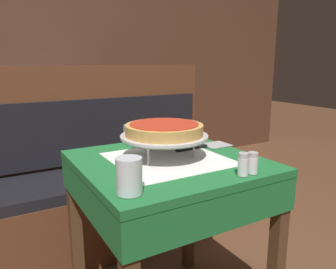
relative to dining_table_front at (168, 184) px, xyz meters
name	(u,v)px	position (x,y,z in m)	size (l,w,h in m)	color
dining_table_front	(168,184)	(0.00, 0.00, 0.00)	(0.69, 0.69, 0.77)	#1E6B33
dining_table_rear	(51,120)	(-0.13, 1.73, 0.01)	(0.83, 0.83, 0.78)	#194799
booth_bench	(98,194)	(-0.04, 0.81, -0.33)	(1.68, 0.51, 1.13)	brown
back_wall_panel	(50,56)	(0.00, 2.23, 0.54)	(6.00, 0.04, 2.40)	#4C2D1E
pizza_pan_stand	(164,137)	(-0.01, 0.02, 0.19)	(0.35, 0.35, 0.09)	#ADADB2
deep_dish_pizza	(164,129)	(-0.01, 0.02, 0.23)	(0.31, 0.31, 0.05)	tan
pizza_server	(205,146)	(0.24, 0.07, 0.11)	(0.28, 0.10, 0.01)	#BCBCC1
water_glass_near	(129,176)	(-0.28, -0.25, 0.16)	(0.08, 0.08, 0.11)	silver
salt_shaker	(243,164)	(0.12, -0.30, 0.15)	(0.04, 0.04, 0.08)	silver
pepper_shaker	(253,163)	(0.16, -0.30, 0.15)	(0.04, 0.04, 0.08)	silver
napkin_holder	(135,134)	(-0.01, 0.30, 0.15)	(0.10, 0.05, 0.09)	#B2B2B7
condiment_caddy	(68,103)	(-0.01, 1.62, 0.16)	(0.12, 0.12, 0.16)	black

